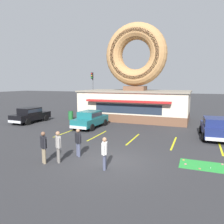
{
  "coord_description": "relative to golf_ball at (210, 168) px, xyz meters",
  "views": [
    {
      "loc": [
        4.34,
        -10.65,
        4.28
      ],
      "look_at": [
        -1.84,
        5.0,
        2.0
      ],
      "focal_mm": 35.0,
      "sensor_mm": 36.0,
      "label": 1
    }
  ],
  "objects": [
    {
      "name": "ground_plane",
      "position": [
        -5.09,
        -0.84,
        -0.05
      ],
      "size": [
        160.0,
        160.0,
        0.0
      ],
      "primitive_type": "plane",
      "color": "#2D2D30"
    },
    {
      "name": "donut_shop_building",
      "position": [
        -7.58,
        13.1,
        3.69
      ],
      "size": [
        12.3,
        6.75,
        10.96
      ],
      "color": "brown",
      "rests_on": "ground"
    },
    {
      "name": "putting_mat",
      "position": [
        0.18,
        0.28,
        -0.04
      ],
      "size": [
        3.35,
        1.41,
        0.03
      ],
      "primitive_type": "cube",
      "color": "green",
      "rests_on": "ground"
    },
    {
      "name": "mini_donut_near_left",
      "position": [
        -1.19,
        0.09,
        -0.0
      ],
      "size": [
        0.13,
        0.13,
        0.04
      ],
      "primitive_type": "torus",
      "color": "#D8667F",
      "rests_on": "putting_mat"
    },
    {
      "name": "mini_donut_mid_left",
      "position": [
        -0.5,
        -0.3,
        -0.0
      ],
      "size": [
        0.13,
        0.13,
        0.04
      ],
      "primitive_type": "torus",
      "color": "#A5724C",
      "rests_on": "putting_mat"
    },
    {
      "name": "mini_donut_mid_right",
      "position": [
        -1.33,
        0.69,
        -0.0
      ],
      "size": [
        0.13,
        0.13,
        0.04
      ],
      "primitive_type": "torus",
      "color": "#D17F47",
      "rests_on": "putting_mat"
    },
    {
      "name": "mini_donut_far_left",
      "position": [
        0.6,
        0.77,
        -0.0
      ],
      "size": [
        0.13,
        0.13,
        0.04
      ],
      "primitive_type": "torus",
      "color": "#D8667F",
      "rests_on": "putting_mat"
    },
    {
      "name": "golf_ball",
      "position": [
        0.0,
        0.0,
        0.0
      ],
      "size": [
        0.04,
        0.04,
        0.04
      ],
      "primitive_type": "sphere",
      "color": "white",
      "rests_on": "putting_mat"
    },
    {
      "name": "car_navy",
      "position": [
        0.56,
        6.83,
        0.82
      ],
      "size": [
        2.18,
        4.65,
        1.6
      ],
      "color": "navy",
      "rests_on": "ground"
    },
    {
      "name": "car_black",
      "position": [
        -17.46,
        6.9,
        0.82
      ],
      "size": [
        2.11,
        4.62,
        1.6
      ],
      "color": "black",
      "rests_on": "ground"
    },
    {
      "name": "car_teal",
      "position": [
        -10.21,
        6.81,
        0.82
      ],
      "size": [
        2.1,
        4.62,
        1.6
      ],
      "color": "#196066",
      "rests_on": "ground"
    },
    {
      "name": "pedestrian_blue_sweater_man",
      "position": [
        -8.24,
        -2.41,
        0.91
      ],
      "size": [
        0.51,
        0.41,
        1.72
      ],
      "color": "#7F7056",
      "rests_on": "ground"
    },
    {
      "name": "pedestrian_hooded_kid",
      "position": [
        -4.9,
        -1.99,
        0.85
      ],
      "size": [
        0.33,
        0.58,
        1.63
      ],
      "color": "#474C66",
      "rests_on": "ground"
    },
    {
      "name": "pedestrian_leather_jacket_man",
      "position": [
        -7.1,
        -0.77,
        0.86
      ],
      "size": [
        0.5,
        0.42,
        1.64
      ],
      "color": "#474C66",
      "rests_on": "ground"
    },
    {
      "name": "pedestrian_clipboard_woman",
      "position": [
        -7.6,
        -2.01,
        0.9
      ],
      "size": [
        0.45,
        0.45,
        1.71
      ],
      "color": "slate",
      "rests_on": "ground"
    },
    {
      "name": "trash_bin",
      "position": [
        -14.45,
        10.09,
        0.45
      ],
      "size": [
        0.57,
        0.57,
        0.97
      ],
      "color": "#1E662D",
      "rests_on": "ground"
    },
    {
      "name": "traffic_light_pole",
      "position": [
        -15.15,
        17.26,
        3.66
      ],
      "size": [
        0.28,
        0.47,
        5.8
      ],
      "color": "#595B60",
      "rests_on": "ground"
    },
    {
      "name": "parking_stripe_far_left",
      "position": [
        -11.2,
        4.16,
        -0.05
      ],
      "size": [
        0.12,
        3.6,
        0.01
      ],
      "primitive_type": "cube",
      "color": "yellow",
      "rests_on": "ground"
    },
    {
      "name": "parking_stripe_left",
      "position": [
        -8.2,
        4.16,
        -0.05
      ],
      "size": [
        0.12,
        3.6,
        0.01
      ],
      "primitive_type": "cube",
      "color": "yellow",
      "rests_on": "ground"
    },
    {
      "name": "parking_stripe_mid_left",
      "position": [
        -5.2,
        4.16,
        -0.05
      ],
      "size": [
        0.12,
        3.6,
        0.01
      ],
      "primitive_type": "cube",
      "color": "yellow",
      "rests_on": "ground"
    },
    {
      "name": "parking_stripe_centre",
      "position": [
        -2.2,
        4.16,
        -0.05
      ],
      "size": [
        0.12,
        3.6,
        0.01
      ],
      "primitive_type": "cube",
      "color": "yellow",
      "rests_on": "ground"
    },
    {
      "name": "parking_stripe_mid_right",
      "position": [
        0.8,
        4.16,
        -0.05
      ],
      "size": [
        0.12,
        3.6,
        0.01
      ],
      "primitive_type": "cube",
      "color": "yellow",
      "rests_on": "ground"
    }
  ]
}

